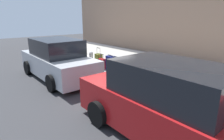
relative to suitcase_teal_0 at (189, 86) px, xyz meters
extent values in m
plane|color=#333335|center=(4.07, 0.60, -0.53)|extent=(40.00, 40.00, 0.00)
cube|color=#ADA89E|center=(4.07, -1.90, -0.46)|extent=(18.00, 5.00, 0.14)
cube|color=#0F606B|center=(0.00, 0.00, 0.00)|extent=(0.49, 0.26, 0.77)
cube|color=black|center=(0.00, 0.00, 0.00)|extent=(0.48, 0.08, 0.78)
cylinder|color=gray|center=(-0.21, -0.01, 0.40)|extent=(0.02, 0.02, 0.04)
cylinder|color=gray|center=(0.21, 0.01, 0.40)|extent=(0.02, 0.02, 0.04)
cylinder|color=black|center=(0.00, 0.00, 0.42)|extent=(0.41, 0.05, 0.02)
cylinder|color=black|center=(-0.21, -0.01, -0.36)|extent=(0.05, 0.02, 0.04)
cylinder|color=black|center=(0.21, 0.01, -0.36)|extent=(0.05, 0.02, 0.04)
cube|color=navy|center=(0.53, 0.05, -0.03)|extent=(0.45, 0.23, 0.72)
cube|color=black|center=(0.53, 0.05, -0.03)|extent=(0.44, 0.07, 0.73)
cylinder|color=gray|center=(0.34, 0.06, 0.43)|extent=(0.02, 0.02, 0.18)
cylinder|color=gray|center=(0.71, 0.03, 0.43)|extent=(0.02, 0.02, 0.18)
cylinder|color=black|center=(0.53, 0.05, 0.52)|extent=(0.37, 0.05, 0.02)
cylinder|color=black|center=(0.34, 0.06, -0.36)|extent=(0.05, 0.02, 0.04)
cylinder|color=black|center=(0.72, 0.03, -0.36)|extent=(0.05, 0.02, 0.04)
cube|color=red|center=(1.00, -0.03, -0.11)|extent=(0.37, 0.25, 0.55)
cube|color=black|center=(1.00, -0.03, -0.11)|extent=(0.38, 0.05, 0.56)
cylinder|color=gray|center=(0.85, -0.03, 0.32)|extent=(0.02, 0.02, 0.31)
cylinder|color=gray|center=(1.16, -0.03, 0.32)|extent=(0.02, 0.02, 0.31)
cylinder|color=black|center=(1.00, -0.03, 0.48)|extent=(0.31, 0.03, 0.02)
cylinder|color=black|center=(0.84, -0.03, -0.36)|extent=(0.04, 0.02, 0.04)
cylinder|color=black|center=(1.16, -0.03, -0.36)|extent=(0.04, 0.02, 0.04)
cube|color=#59601E|center=(1.50, 0.06, 0.00)|extent=(0.50, 0.29, 0.76)
cube|color=black|center=(1.50, 0.06, 0.00)|extent=(0.50, 0.09, 0.78)
cylinder|color=gray|center=(1.29, 0.04, 0.52)|extent=(0.02, 0.02, 0.28)
cylinder|color=gray|center=(1.71, 0.08, 0.52)|extent=(0.02, 0.02, 0.28)
cylinder|color=black|center=(1.50, 0.06, 0.66)|extent=(0.42, 0.06, 0.02)
cylinder|color=black|center=(1.28, 0.04, -0.36)|extent=(0.05, 0.02, 0.04)
cylinder|color=black|center=(1.72, 0.08, -0.36)|extent=(0.05, 0.02, 0.04)
cube|color=black|center=(2.05, -0.06, -0.09)|extent=(0.49, 0.29, 0.59)
cube|color=black|center=(2.05, -0.06, -0.09)|extent=(0.49, 0.08, 0.60)
cylinder|color=gray|center=(1.85, -0.04, 0.23)|extent=(0.02, 0.02, 0.04)
cylinder|color=gray|center=(2.26, -0.08, 0.23)|extent=(0.02, 0.02, 0.04)
cylinder|color=black|center=(2.05, -0.06, 0.25)|extent=(0.41, 0.06, 0.02)
cylinder|color=black|center=(1.84, -0.04, -0.36)|extent=(0.05, 0.02, 0.04)
cylinder|color=black|center=(2.26, -0.08, -0.36)|extent=(0.05, 0.02, 0.04)
cube|color=#9EA0A8|center=(2.54, -0.01, -0.12)|extent=(0.38, 0.24, 0.52)
cube|color=black|center=(2.54, -0.01, -0.12)|extent=(0.37, 0.07, 0.54)
cylinder|color=gray|center=(2.39, 0.01, 0.28)|extent=(0.02, 0.02, 0.29)
cylinder|color=gray|center=(2.69, -0.02, 0.28)|extent=(0.02, 0.02, 0.29)
cylinder|color=black|center=(2.54, -0.01, 0.43)|extent=(0.30, 0.05, 0.02)
cylinder|color=black|center=(2.39, 0.01, -0.36)|extent=(0.05, 0.02, 0.04)
cylinder|color=black|center=(2.70, -0.02, -0.36)|extent=(0.05, 0.02, 0.04)
cube|color=maroon|center=(2.99, 0.02, -0.12)|extent=(0.38, 0.26, 0.54)
cube|color=black|center=(2.99, 0.02, -0.12)|extent=(0.39, 0.05, 0.55)
cylinder|color=gray|center=(2.83, 0.02, 0.26)|extent=(0.02, 0.02, 0.21)
cylinder|color=gray|center=(3.15, 0.02, 0.26)|extent=(0.02, 0.02, 0.21)
cylinder|color=black|center=(2.99, 0.02, 0.37)|extent=(0.32, 0.03, 0.02)
cylinder|color=black|center=(2.82, 0.02, -0.36)|extent=(0.04, 0.02, 0.04)
cylinder|color=black|center=(3.15, 0.02, -0.36)|extent=(0.04, 0.02, 0.04)
cube|color=#0F606B|center=(3.45, -0.01, -0.12)|extent=(0.40, 0.23, 0.54)
cube|color=black|center=(3.45, -0.01, -0.12)|extent=(0.40, 0.06, 0.55)
cylinder|color=gray|center=(3.28, -0.01, 0.27)|extent=(0.02, 0.02, 0.23)
cylinder|color=gray|center=(3.61, -0.02, 0.27)|extent=(0.02, 0.02, 0.23)
cylinder|color=black|center=(3.45, -0.01, 0.38)|extent=(0.33, 0.04, 0.02)
cylinder|color=black|center=(3.28, -0.01, -0.36)|extent=(0.05, 0.02, 0.04)
cylinder|color=black|center=(3.62, -0.02, -0.36)|extent=(0.05, 0.02, 0.04)
cube|color=navy|center=(3.95, -0.08, -0.03)|extent=(0.48, 0.29, 0.71)
cube|color=black|center=(3.95, -0.08, -0.03)|extent=(0.47, 0.07, 0.72)
cylinder|color=gray|center=(3.75, -0.07, 0.34)|extent=(0.02, 0.02, 0.04)
cylinder|color=gray|center=(4.15, -0.09, 0.34)|extent=(0.02, 0.02, 0.04)
cylinder|color=black|center=(3.95, -0.08, 0.36)|extent=(0.40, 0.05, 0.02)
cylinder|color=black|center=(3.74, -0.07, -0.36)|extent=(0.05, 0.02, 0.04)
cylinder|color=black|center=(4.15, -0.09, -0.36)|extent=(0.05, 0.02, 0.04)
cube|color=red|center=(4.43, 0.05, -0.12)|extent=(0.37, 0.23, 0.52)
cube|color=black|center=(4.43, 0.05, -0.12)|extent=(0.37, 0.06, 0.53)
cylinder|color=gray|center=(4.28, 0.06, 0.25)|extent=(0.02, 0.02, 0.22)
cylinder|color=gray|center=(4.58, 0.04, 0.25)|extent=(0.02, 0.02, 0.22)
cylinder|color=black|center=(4.43, 0.05, 0.36)|extent=(0.30, 0.04, 0.02)
cylinder|color=black|center=(4.28, 0.06, -0.36)|extent=(0.05, 0.02, 0.04)
cylinder|color=black|center=(4.59, 0.04, -0.36)|extent=(0.05, 0.02, 0.04)
cube|color=#59601E|center=(4.87, -0.06, -0.05)|extent=(0.39, 0.29, 0.68)
cube|color=black|center=(4.87, -0.06, -0.05)|extent=(0.38, 0.08, 0.69)
cylinder|color=gray|center=(4.72, -0.04, 0.44)|extent=(0.02, 0.02, 0.30)
cylinder|color=gray|center=(5.03, -0.07, 0.44)|extent=(0.02, 0.02, 0.30)
cylinder|color=black|center=(4.87, -0.06, 0.60)|extent=(0.31, 0.05, 0.02)
cylinder|color=black|center=(4.71, -0.04, -0.36)|extent=(0.05, 0.02, 0.04)
cylinder|color=black|center=(5.03, -0.07, -0.36)|extent=(0.05, 0.02, 0.04)
cylinder|color=#99999E|center=(5.48, -0.01, -0.10)|extent=(0.20, 0.20, 0.58)
sphere|color=#99999E|center=(5.48, -0.01, 0.24)|extent=(0.21, 0.21, 0.21)
cylinder|color=#99999E|center=(5.63, -0.01, -0.07)|extent=(0.09, 0.10, 0.09)
cylinder|color=#99999E|center=(5.33, -0.01, -0.07)|extent=(0.09, 0.10, 0.09)
cylinder|color=brown|center=(6.09, 0.14, 0.00)|extent=(0.12, 0.12, 0.78)
cube|color=#AD1619|center=(-0.70, 2.08, 0.07)|extent=(4.57, 1.73, 0.85)
cube|color=black|center=(-0.70, 2.08, 0.84)|extent=(2.38, 1.58, 0.69)
cylinder|color=black|center=(0.71, 2.95, -0.21)|extent=(0.64, 0.22, 0.64)
cylinder|color=black|center=(0.72, 1.22, -0.21)|extent=(0.64, 0.22, 0.64)
cube|color=#B2B5BA|center=(4.95, 2.08, 0.07)|extent=(4.48, 1.73, 0.84)
cube|color=black|center=(4.95, 2.08, 0.84)|extent=(2.33, 1.59, 0.69)
cylinder|color=black|center=(6.34, 2.94, -0.21)|extent=(0.64, 0.22, 0.64)
cylinder|color=black|center=(6.34, 1.21, -0.21)|extent=(0.64, 0.22, 0.64)
cylinder|color=black|center=(3.57, 2.96, -0.21)|extent=(0.64, 0.22, 0.64)
cylinder|color=black|center=(3.56, 1.22, -0.21)|extent=(0.64, 0.22, 0.64)
camera|label=1|loc=(-2.71, 5.35, 2.08)|focal=30.31mm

